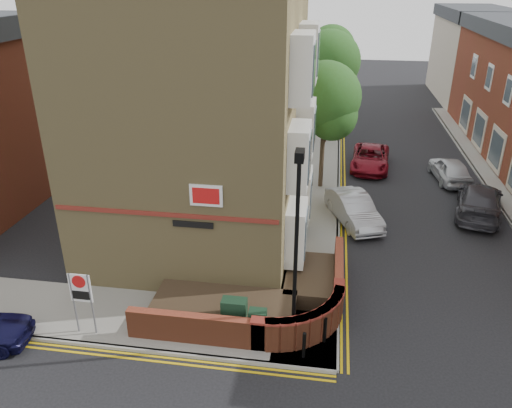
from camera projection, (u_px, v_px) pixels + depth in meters
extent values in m
plane|color=black|center=(236.00, 362.00, 15.09)|extent=(120.00, 120.00, 0.00)
cube|color=gray|center=(143.00, 319.00, 16.89)|extent=(13.00, 3.00, 0.12)
cube|color=gray|center=(321.00, 174.00, 29.13)|extent=(2.00, 32.00, 0.12)
cube|color=gray|center=(126.00, 348.00, 15.55)|extent=(13.00, 0.15, 0.12)
cube|color=gray|center=(339.00, 174.00, 28.99)|extent=(0.15, 32.00, 0.12)
cube|color=gray|center=(498.00, 205.00, 25.19)|extent=(0.15, 40.00, 0.12)
cube|color=gold|center=(123.00, 355.00, 15.35)|extent=(13.00, 0.28, 0.01)
cube|color=gold|center=(343.00, 176.00, 28.98)|extent=(0.28, 32.00, 0.01)
cube|color=#978350|center=(199.00, 110.00, 20.31)|extent=(8.00, 10.00, 11.00)
cube|color=maroon|center=(164.00, 214.00, 16.77)|extent=(7.80, 0.06, 0.15)
cube|color=white|center=(206.00, 196.00, 16.22)|extent=(1.10, 0.05, 0.75)
cube|color=black|center=(193.00, 225.00, 16.75)|extent=(1.40, 0.04, 0.22)
cylinder|color=black|center=(296.00, 257.00, 14.63)|extent=(0.12, 0.12, 6.00)
cylinder|color=black|center=(293.00, 328.00, 15.72)|extent=(0.20, 0.20, 0.80)
cube|color=black|center=(300.00, 156.00, 13.31)|extent=(0.25, 0.50, 0.30)
cube|color=#16311D|center=(234.00, 315.00, 15.99)|extent=(0.80, 0.45, 1.20)
cube|color=#16311D|center=(258.00, 325.00, 15.63)|extent=(0.55, 0.40, 1.10)
cylinder|color=black|center=(304.00, 345.00, 14.93)|extent=(0.11, 0.11, 0.90)
cylinder|color=black|center=(325.00, 330.00, 15.56)|extent=(0.11, 0.11, 0.90)
cylinder|color=slate|center=(74.00, 303.00, 15.76)|extent=(0.06, 0.06, 2.20)
cylinder|color=slate|center=(92.00, 305.00, 15.68)|extent=(0.06, 0.06, 2.20)
cube|color=white|center=(80.00, 288.00, 15.47)|extent=(0.72, 0.04, 1.00)
cylinder|color=red|center=(79.00, 282.00, 15.33)|extent=(0.44, 0.02, 0.44)
cube|color=beige|center=(469.00, 60.00, 45.68)|extent=(5.00, 12.00, 7.00)
cube|color=#292C30|center=(477.00, 13.00, 44.00)|extent=(5.40, 12.40, 1.00)
cylinder|color=#382B1E|center=(322.00, 146.00, 26.36)|extent=(0.24, 0.24, 4.55)
sphere|color=#28531B|center=(325.00, 97.00, 25.26)|extent=(3.64, 3.64, 3.64)
sphere|color=#28531B|center=(332.00, 115.00, 25.29)|extent=(2.60, 2.60, 2.60)
sphere|color=#28531B|center=(319.00, 104.00, 25.86)|extent=(2.86, 2.86, 2.86)
cylinder|color=#382B1E|center=(327.00, 105.00, 33.43)|extent=(0.24, 0.24, 5.04)
sphere|color=#28531B|center=(329.00, 61.00, 32.22)|extent=(4.03, 4.03, 4.03)
sphere|color=#28531B|center=(335.00, 77.00, 32.29)|extent=(2.88, 2.88, 2.88)
sphere|color=#28531B|center=(324.00, 68.00, 32.83)|extent=(3.17, 3.17, 3.17)
cylinder|color=#382B1E|center=(329.00, 84.00, 40.66)|extent=(0.24, 0.24, 4.76)
sphere|color=#28531B|center=(331.00, 49.00, 39.52)|extent=(3.81, 3.81, 3.81)
sphere|color=#28531B|center=(335.00, 61.00, 39.56)|extent=(2.72, 2.72, 2.72)
sphere|color=#28531B|center=(327.00, 55.00, 40.12)|extent=(2.99, 2.99, 2.99)
cylinder|color=black|center=(332.00, 108.00, 36.45)|extent=(0.10, 0.10, 3.20)
imported|color=black|center=(334.00, 79.00, 35.57)|extent=(0.20, 0.16, 1.00)
imported|color=#A0A3A8|center=(354.00, 209.00, 23.29)|extent=(2.85, 4.39, 1.37)
imported|color=maroon|center=(370.00, 158.00, 29.86)|extent=(2.58, 4.83, 1.29)
imported|color=#343439|center=(479.00, 201.00, 24.04)|extent=(3.20, 5.31, 1.44)
imported|color=silver|center=(450.00, 169.00, 28.02)|extent=(2.02, 4.09, 1.34)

